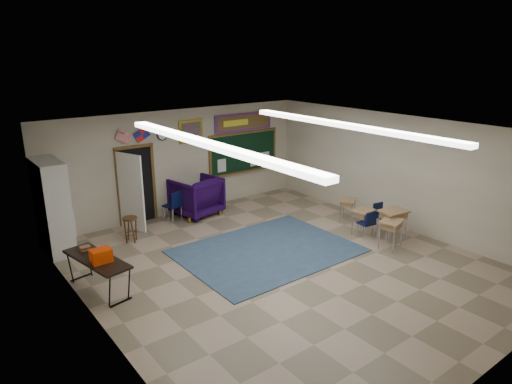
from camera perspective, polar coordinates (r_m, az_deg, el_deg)
floor at (r=10.25m, az=3.35°, el=-9.15°), size 9.00×9.00×0.00m
back_wall at (r=13.26m, az=-9.35°, el=3.73°), size 8.00×0.04×3.00m
front_wall at (r=7.19m, az=28.09°, el=-10.06°), size 8.00×0.04×3.00m
left_wall at (r=7.82m, az=-19.41°, el=-6.76°), size 0.04×9.00×3.00m
right_wall at (r=12.57m, az=17.44°, el=2.41°), size 0.04×9.00×3.00m
ceiling at (r=9.31m, az=3.67°, el=7.63°), size 8.00×9.00×0.04m
area_rug at (r=10.91m, az=1.39°, el=-7.34°), size 4.00×3.00×0.02m
fluorescent_strips at (r=9.32m, az=3.67°, el=7.27°), size 3.86×6.00×0.10m
doorway at (r=12.63m, az=-14.91°, el=0.61°), size 1.10×0.89×2.16m
chalkboard at (r=14.38m, az=-1.53°, el=4.86°), size 2.55×0.14×1.30m
bulletin_board at (r=14.20m, az=-1.57°, el=8.75°), size 2.10×0.05×0.55m
framed_art_print at (r=13.23m, az=-8.12°, el=7.52°), size 0.75×0.05×0.65m
wall_clock at (r=12.82m, az=-11.64°, el=7.03°), size 0.32×0.05×0.32m
wall_flags at (r=12.43m, az=-15.15°, el=7.08°), size 1.16×0.06×0.70m
storage_cabinet at (r=11.53m, az=-24.05°, el=-1.72°), size 0.59×1.25×2.20m
wingback_armchair at (r=13.20m, az=-7.49°, el=-0.50°), size 1.40×1.42×1.11m
student_chair_reading at (r=12.81m, az=-10.39°, el=-1.75°), size 0.54×0.54×0.88m
student_chair_desk_a at (r=11.85m, az=13.59°, el=-3.90°), size 0.41×0.41×0.74m
student_chair_desk_b at (r=12.48m, az=15.37°, el=-3.03°), size 0.41×0.41×0.71m
student_desk_front_left at (r=12.06m, az=13.21°, el=-3.50°), size 0.61×0.49×0.66m
student_desk_front_right at (r=12.89m, az=11.37°, el=-2.11°), size 0.65×0.60×0.63m
student_desk_back_left at (r=11.37m, az=16.48°, el=-4.91°), size 0.69×0.59×0.71m
student_desk_back_right at (r=11.84m, az=16.71°, el=-3.80°), size 0.73×0.59×0.79m
folding_table at (r=9.60m, az=-19.10°, el=-9.52°), size 0.86×1.76×0.96m
wooden_stool at (r=11.73m, az=-15.40°, el=-4.49°), size 0.36×0.36×0.64m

